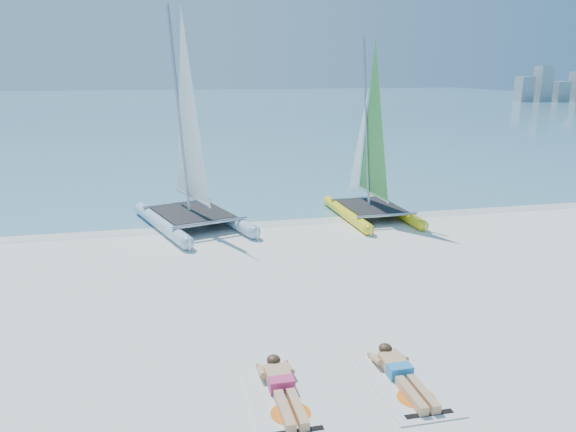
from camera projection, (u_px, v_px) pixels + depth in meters
name	position (u px, v px, depth m)	size (l,w,h in m)	color
ground	(343.00, 283.00, 12.41)	(140.00, 140.00, 0.00)	silver
sea	(187.00, 106.00, 71.79)	(140.00, 115.00, 0.01)	#74AEC2
wet_sand_strip	(287.00, 220.00, 17.60)	(140.00, 1.40, 0.01)	silver
distant_skyline	(559.00, 87.00, 82.01)	(14.00, 2.00, 5.00)	#9DA4AD
catamaran_blue	(189.00, 160.00, 16.53)	(3.66, 5.35, 6.65)	#B8DFF2
catamaran_yellow	(368.00, 159.00, 17.86)	(2.10, 4.54, 5.75)	yellow
towel_a	(285.00, 400.00, 8.01)	(1.00, 1.85, 0.02)	white
sunbather_a	(282.00, 386.00, 8.16)	(0.37, 1.73, 0.26)	tan
towel_b	(406.00, 385.00, 8.37)	(1.00, 1.85, 0.02)	white
sunbather_b	(401.00, 372.00, 8.52)	(0.37, 1.73, 0.26)	tan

